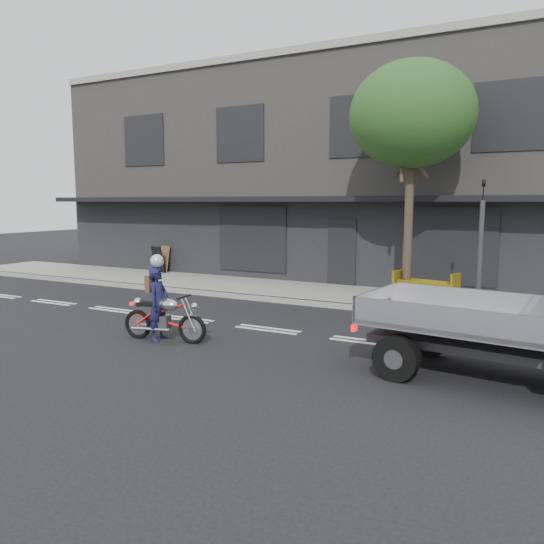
{
  "coord_description": "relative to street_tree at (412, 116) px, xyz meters",
  "views": [
    {
      "loc": [
        5.68,
        -10.66,
        2.96
      ],
      "look_at": [
        -0.15,
        0.5,
        1.29
      ],
      "focal_mm": 35.0,
      "sensor_mm": 36.0,
      "label": 1
    }
  ],
  "objects": [
    {
      "name": "ground",
      "position": [
        -2.2,
        -4.2,
        -5.28
      ],
      "size": [
        80.0,
        80.0,
        0.0
      ],
      "primitive_type": "plane",
      "color": "black",
      "rests_on": "ground"
    },
    {
      "name": "sidewalk",
      "position": [
        -2.2,
        0.5,
        -5.2
      ],
      "size": [
        32.0,
        3.2,
        0.15
      ],
      "primitive_type": "cube",
      "color": "gray",
      "rests_on": "ground"
    },
    {
      "name": "kerb",
      "position": [
        -2.2,
        -1.1,
        -5.2
      ],
      "size": [
        32.0,
        0.2,
        0.15
      ],
      "primitive_type": "cube",
      "color": "gray",
      "rests_on": "ground"
    },
    {
      "name": "building_main",
      "position": [
        -2.2,
        7.1,
        -1.28
      ],
      "size": [
        26.0,
        10.0,
        8.0
      ],
      "primitive_type": "cube",
      "color": "slate",
      "rests_on": "ground"
    },
    {
      "name": "street_tree",
      "position": [
        0.0,
        0.0,
        0.0
      ],
      "size": [
        3.4,
        3.4,
        6.74
      ],
      "color": "#382B21",
      "rests_on": "ground"
    },
    {
      "name": "traffic_light_pole",
      "position": [
        2.0,
        -0.85,
        -3.63
      ],
      "size": [
        0.12,
        0.12,
        3.5
      ],
      "color": "#2D2D30",
      "rests_on": "ground"
    },
    {
      "name": "motorcycle",
      "position": [
        -3.69,
        -6.11,
        -4.76
      ],
      "size": [
        1.97,
        0.57,
        1.02
      ],
      "rotation": [
        0.0,
        0.0,
        0.14
      ],
      "color": "black",
      "rests_on": "ground"
    },
    {
      "name": "rider",
      "position": [
        -3.84,
        -6.11,
        -4.48
      ],
      "size": [
        0.46,
        0.63,
        1.59
      ],
      "primitive_type": "imported",
      "rotation": [
        0.0,
        0.0,
        1.71
      ],
      "color": "#16163C",
      "rests_on": "ground"
    },
    {
      "name": "construction_barrier",
      "position": [
        0.55,
        -0.33,
        -4.66
      ],
      "size": [
        1.79,
        1.06,
        0.94
      ],
      "primitive_type": null,
      "rotation": [
        0.0,
        0.0,
        -0.25
      ],
      "color": "#DBB90B",
      "rests_on": "sidewalk"
    },
    {
      "name": "sandwich_board",
      "position": [
        -10.28,
        1.64,
        -4.6
      ],
      "size": [
        0.76,
        0.62,
        1.05
      ],
      "primitive_type": null,
      "rotation": [
        0.0,
        0.0,
        -0.3
      ],
      "color": "black",
      "rests_on": "sidewalk"
    }
  ]
}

